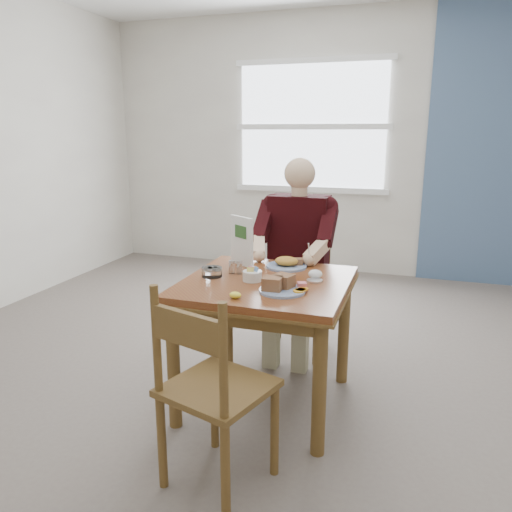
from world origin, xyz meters
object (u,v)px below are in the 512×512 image
(diner, at_px, (297,243))
(near_plate, at_px, (281,286))
(chair_near, at_px, (211,389))
(far_plate, at_px, (287,263))
(chair_far, at_px, (299,286))
(table, at_px, (266,299))

(diner, xyz_separation_m, near_plate, (0.13, -0.87, -0.03))
(chair_near, relative_size, far_plate, 3.02)
(near_plate, distance_m, far_plate, 0.47)
(chair_far, bearing_deg, chair_near, -90.40)
(near_plate, bearing_deg, chair_far, 97.79)
(chair_near, relative_size, near_plate, 3.54)
(table, relative_size, chair_far, 0.97)
(chair_far, height_order, chair_near, same)
(chair_far, distance_m, chair_near, 1.56)
(chair_near, xyz_separation_m, diner, (0.01, 1.47, 0.33))
(table, bearing_deg, near_plate, -51.04)
(far_plate, bearing_deg, diner, 95.91)
(table, xyz_separation_m, diner, (0.00, 0.71, 0.17))
(chair_far, bearing_deg, far_plate, -85.15)
(diner, bearing_deg, chair_far, 90.01)
(table, relative_size, near_plate, 3.43)
(chair_far, relative_size, far_plate, 3.02)
(diner, xyz_separation_m, far_plate, (0.04, -0.41, -0.04))
(near_plate, height_order, far_plate, near_plate)
(chair_near, relative_size, diner, 0.69)
(chair_far, relative_size, chair_near, 1.00)
(chair_far, xyz_separation_m, far_plate, (0.04, -0.50, 0.30))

